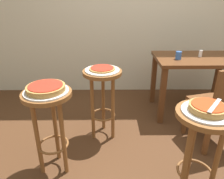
{
  "coord_description": "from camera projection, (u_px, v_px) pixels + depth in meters",
  "views": [
    {
      "loc": [
        -0.36,
        -1.58,
        1.43
      ],
      "look_at": [
        -0.34,
        0.12,
        0.67
      ],
      "focal_mm": 34.8,
      "sensor_mm": 36.0,
      "label": 1
    }
  ],
  "objects": [
    {
      "name": "serving_plate_leftside",
      "position": [
        102.0,
        70.0,
        2.1
      ],
      "size": [
        0.33,
        0.33,
        0.01
      ],
      "primitive_type": "cylinder",
      "color": "white",
      "rests_on": "stool_leftside"
    },
    {
      "name": "serving_plate_middle",
      "position": [
        46.0,
        91.0,
        1.65
      ],
      "size": [
        0.34,
        0.34,
        0.01
      ],
      "primitive_type": "cylinder",
      "color": "silver",
      "rests_on": "stool_middle"
    },
    {
      "name": "stool_foreground",
      "position": [
        201.0,
        138.0,
        1.45
      ],
      "size": [
        0.38,
        0.38,
        0.74
      ],
      "color": "brown",
      "rests_on": "ground_plane"
    },
    {
      "name": "stool_leftside",
      "position": [
        103.0,
        89.0,
        2.18
      ],
      "size": [
        0.38,
        0.38,
        0.74
      ],
      "color": "brown",
      "rests_on": "ground_plane"
    },
    {
      "name": "wooden_chair",
      "position": [
        221.0,
        104.0,
        2.06
      ],
      "size": [
        0.49,
        0.49,
        0.85
      ],
      "color": "brown",
      "rests_on": "ground_plane"
    },
    {
      "name": "cup_near_edge",
      "position": [
        178.0,
        55.0,
        2.48
      ],
      "size": [
        0.07,
        0.07,
        0.09
      ],
      "primitive_type": "cylinder",
      "color": "#3360B2",
      "rests_on": "dining_table"
    },
    {
      "name": "pizza_middle",
      "position": [
        46.0,
        88.0,
        1.63
      ],
      "size": [
        0.29,
        0.29,
        0.05
      ],
      "color": "#B78442",
      "rests_on": "serving_plate_middle"
    },
    {
      "name": "pizza_foreground",
      "position": [
        208.0,
        108.0,
        1.35
      ],
      "size": [
        0.23,
        0.23,
        0.05
      ],
      "color": "#B78442",
      "rests_on": "serving_plate_foreground"
    },
    {
      "name": "condiment_shaker",
      "position": [
        200.0,
        54.0,
        2.58
      ],
      "size": [
        0.04,
        0.04,
        0.08
      ],
      "primitive_type": "cylinder",
      "color": "white",
      "rests_on": "dining_table"
    },
    {
      "name": "pizza_server_knife",
      "position": [
        215.0,
        105.0,
        1.33
      ],
      "size": [
        0.16,
        0.19,
        0.01
      ],
      "primitive_type": "cube",
      "rotation": [
        0.0,
        0.0,
        0.88
      ],
      "color": "silver",
      "rests_on": "pizza_foreground"
    },
    {
      "name": "serving_plate_foreground",
      "position": [
        207.0,
        112.0,
        1.37
      ],
      "size": [
        0.32,
        0.32,
        0.01
      ],
      "primitive_type": "cylinder",
      "color": "silver",
      "rests_on": "stool_foreground"
    },
    {
      "name": "ground_plane",
      "position": [
        148.0,
        159.0,
        2.04
      ],
      "size": [
        6.0,
        6.0,
        0.0
      ],
      "primitive_type": "plane",
      "color": "#4C2D19"
    },
    {
      "name": "stool_middle",
      "position": [
        49.0,
        114.0,
        1.73
      ],
      "size": [
        0.38,
        0.38,
        0.74
      ],
      "color": "brown",
      "rests_on": "ground_plane"
    },
    {
      "name": "dining_table",
      "position": [
        195.0,
        67.0,
        2.63
      ],
      "size": [
        0.97,
        0.64,
        0.73
      ],
      "color": "#5B3319",
      "rests_on": "ground_plane"
    },
    {
      "name": "pizza_leftside",
      "position": [
        102.0,
        68.0,
        2.09
      ],
      "size": [
        0.25,
        0.25,
        0.02
      ],
      "color": "#B78442",
      "rests_on": "serving_plate_leftside"
    }
  ]
}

